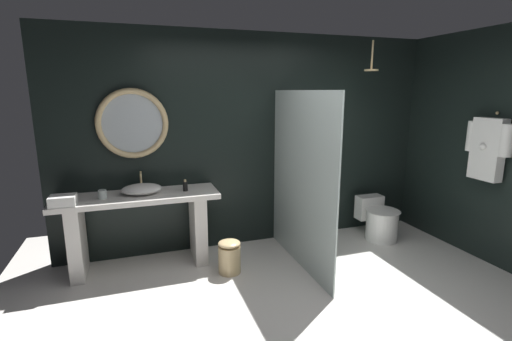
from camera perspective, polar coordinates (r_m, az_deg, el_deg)
name	(u,v)px	position (r m, az deg, el deg)	size (l,w,h in m)	color
ground_plane	(326,323)	(3.40, 10.89, -22.28)	(5.76, 5.76, 0.00)	silver
back_wall_panel	(255,141)	(4.58, -0.13, 4.60)	(4.80, 0.10, 2.60)	black
side_wall_right	(478,145)	(4.97, 31.32, 3.41)	(0.10, 2.47, 2.60)	black
vanity_counter	(140,221)	(4.20, -17.68, -7.55)	(1.70, 0.54, 0.83)	silver
vessel_sink	(142,189)	(4.13, -17.38, -2.75)	(0.42, 0.35, 0.21)	white
tumbler_cup	(102,194)	(4.08, -22.82, -3.43)	(0.08, 0.08, 0.09)	silver
soap_dispenser	(185,186)	(4.12, -10.96, -2.37)	(0.05, 0.05, 0.13)	black
round_wall_mirror	(133,124)	(4.23, -18.67, 6.93)	(0.76, 0.06, 0.76)	#D6B77F
shower_glass_panel	(301,181)	(3.99, 7.04, -1.62)	(0.02, 1.54, 1.92)	silver
rain_shower_head	(372,66)	(4.76, 17.56, 15.21)	(0.17, 0.17, 0.35)	#D6B77F
hanging_bathrobe	(488,146)	(4.71, 32.43, 3.25)	(0.20, 0.53, 0.75)	#D6B77F
toilet	(379,220)	(5.14, 18.60, -7.36)	(0.43, 0.62, 0.51)	white
waste_bin	(229,256)	(4.03, -4.16, -13.17)	(0.24, 0.24, 0.37)	#D6B77F
folded_hand_towel	(63,201)	(4.00, -27.88, -4.17)	(0.24, 0.19, 0.10)	white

